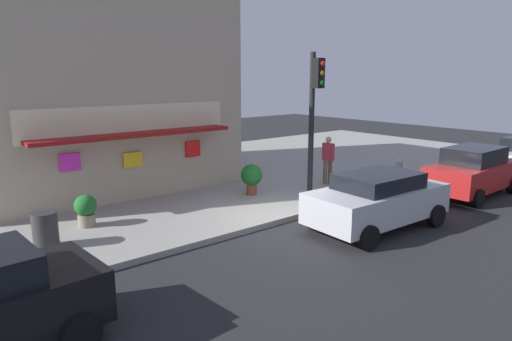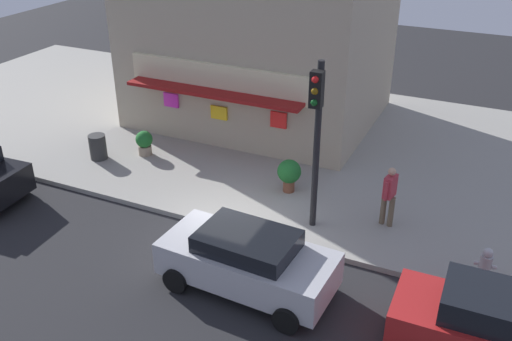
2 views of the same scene
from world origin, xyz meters
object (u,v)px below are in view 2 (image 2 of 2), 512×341
pedestrian (389,194)px  potted_plant_by_window (289,173)px  parked_car_silver (247,260)px  traffic_light (316,126)px  parked_car_red (495,329)px  trash_can (98,147)px  potted_plant_by_doorway (144,142)px  fire_hydrant (486,263)px

pedestrian → potted_plant_by_window: pedestrian is taller
potted_plant_by_window → parked_car_silver: size_ratio=0.25×
traffic_light → parked_car_silver: bearing=-100.5°
traffic_light → potted_plant_by_window: (-1.34, 1.61, -2.45)m
potted_plant_by_window → traffic_light: bearing=-50.2°
parked_car_red → traffic_light: bearing=148.6°
parked_car_silver → trash_can: bearing=152.7°
potted_plant_by_doorway → traffic_light: bearing=-15.2°
trash_can → potted_plant_by_doorway: potted_plant_by_doorway is taller
traffic_light → potted_plant_by_doorway: (-6.97, 1.90, -2.61)m
traffic_light → fire_hydrant: (4.66, -0.33, -2.70)m
trash_can → parked_car_red: parked_car_red is taller
trash_can → potted_plant_by_doorway: bearing=35.9°
potted_plant_by_doorway → fire_hydrant: bearing=-10.8°
potted_plant_by_doorway → potted_plant_by_window: potted_plant_by_window is taller
trash_can → fire_hydrant: bearing=-5.7°
trash_can → potted_plant_by_doorway: (1.30, 0.94, 0.05)m
fire_hydrant → potted_plant_by_doorway: bearing=169.2°
trash_can → potted_plant_by_window: 6.96m
potted_plant_by_doorway → potted_plant_by_window: 5.63m
pedestrian → potted_plant_by_doorway: (-8.86, 0.91, -0.53)m
pedestrian → potted_plant_by_doorway: pedestrian is taller
fire_hydrant → parked_car_red: (0.36, -2.74, 0.33)m
fire_hydrant → pedestrian: bearing=154.6°
fire_hydrant → potted_plant_by_window: (-6.00, 1.94, 0.25)m
pedestrian → potted_plant_by_doorway: bearing=174.2°
potted_plant_by_doorway → parked_car_silver: (6.41, -4.91, 0.19)m
potted_plant_by_window → parked_car_red: bearing=-36.3°
trash_can → parked_car_red: 13.89m
fire_hydrant → trash_can: size_ratio=0.94×
traffic_light → potted_plant_by_window: size_ratio=4.50×
traffic_light → potted_plant_by_doorway: 7.68m
fire_hydrant → parked_car_silver: 5.88m
fire_hydrant → parked_car_red: 2.78m
fire_hydrant → potted_plant_by_doorway: potted_plant_by_doorway is taller
fire_hydrant → potted_plant_by_doorway: size_ratio=0.92×
potted_plant_by_doorway → parked_car_silver: bearing=-37.5°
traffic_light → parked_car_silver: 3.91m
traffic_light → potted_plant_by_window: bearing=129.8°
traffic_light → potted_plant_by_window: traffic_light is taller
parked_car_silver → traffic_light: bearing=79.5°
traffic_light → parked_car_red: (5.02, -3.06, -2.37)m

